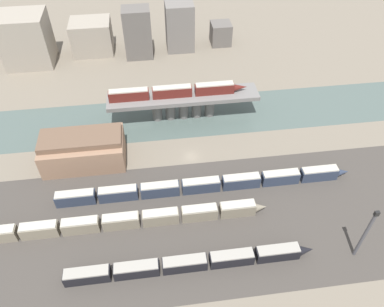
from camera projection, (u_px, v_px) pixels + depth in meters
ground_plane at (191, 157)px, 113.13m from camera, size 400.00×400.00×0.00m
railbed_yard at (203, 222)px, 96.11m from camera, size 280.00×42.00×0.01m
river_water at (184, 116)px, 127.01m from camera, size 320.00×22.04×0.01m
bridge at (183, 101)px, 122.59m from camera, size 49.17×8.60×8.72m
train_on_bridge at (177, 91)px, 119.48m from camera, size 44.58×2.64×3.64m
train_yard_near at (190, 263)px, 85.87m from camera, size 57.91×2.89×3.48m
train_yard_mid at (125, 221)px, 93.92m from camera, size 72.08×2.77×4.03m
train_yard_far at (205, 185)px, 102.45m from camera, size 81.46×2.72×3.98m
warehouse_building at (83, 149)px, 108.78m from camera, size 23.53×13.31×9.77m
signal_tower at (365, 234)px, 83.60m from camera, size 1.00×0.76×16.61m
city_block_far_left at (26, 39)px, 145.28m from camera, size 17.90×15.38×19.96m
city_block_left at (92, 37)px, 153.95m from camera, size 16.12×12.94×13.27m
city_block_center at (138, 33)px, 148.99m from camera, size 10.86×8.59×20.04m
city_block_right at (180, 26)px, 153.70m from camera, size 11.27×10.10×19.55m
city_block_far_right at (221, 34)px, 160.26m from camera, size 8.39×8.23×9.17m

